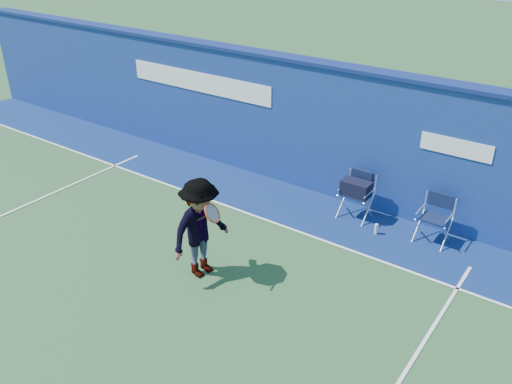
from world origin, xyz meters
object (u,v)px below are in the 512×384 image
Objects in this scene: directors_chair_left at (356,199)px; water_bottle at (376,229)px; tennis_player at (200,228)px; directors_chair_right at (433,228)px.

directors_chair_left is 0.85m from water_bottle.
tennis_player is (-2.05, -3.13, 0.84)m from water_bottle.
directors_chair_left is at bearing 68.68° from tennis_player.
water_bottle is (0.68, -0.38, -0.32)m from directors_chair_left.
directors_chair_left is 1.05× the size of directors_chair_right.
directors_chair_left is at bearing 150.69° from water_bottle.
directors_chair_left is 4.31× the size of water_bottle.
tennis_player is at bearing -131.12° from directors_chair_right.
tennis_player is at bearing -111.32° from directors_chair_left.
directors_chair_right is (1.71, 0.02, -0.13)m from directors_chair_left.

